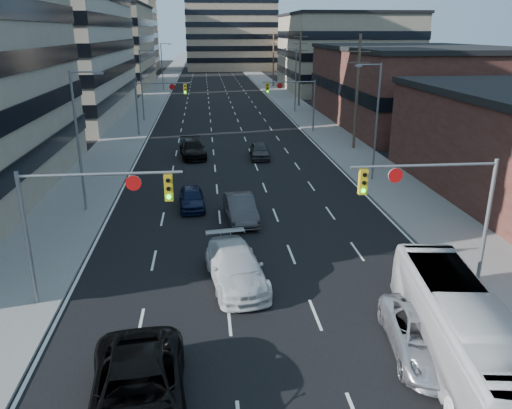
{
  "coord_description": "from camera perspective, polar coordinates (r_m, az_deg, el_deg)",
  "views": [
    {
      "loc": [
        -2.52,
        -11.81,
        11.24
      ],
      "look_at": [
        0.12,
        13.95,
        2.2
      ],
      "focal_mm": 35.0,
      "sensor_mm": 36.0,
      "label": 1
    }
  ],
  "objects": [
    {
      "name": "sedan_blue",
      "position": [
        33.53,
        -7.36,
        0.75
      ],
      "size": [
        1.88,
        4.18,
        1.39
      ],
      "primitive_type": "imported",
      "rotation": [
        0.0,
        0.0,
        0.06
      ],
      "color": "black",
      "rests_on": "ground"
    },
    {
      "name": "signal_far_left",
      "position": [
        57.46,
        -11.21,
        11.95
      ],
      "size": [
        6.09,
        0.33,
        6.0
      ],
      "color": "slate",
      "rests_on": "ground"
    },
    {
      "name": "sidewalk_left",
      "position": [
        142.54,
        -9.76,
        14.48
      ],
      "size": [
        5.0,
        300.0,
        0.15
      ],
      "primitive_type": "cube",
      "color": "slate",
      "rests_on": "ground"
    },
    {
      "name": "transit_bus",
      "position": [
        19.06,
        22.37,
        -13.37
      ],
      "size": [
        3.76,
        10.48,
        2.85
      ],
      "primitive_type": "imported",
      "rotation": [
        0.0,
        0.0,
        -0.14
      ],
      "color": "silver",
      "rests_on": "ground"
    },
    {
      "name": "streetlight_right_near",
      "position": [
        39.48,
        13.43,
        9.71
      ],
      "size": [
        2.03,
        0.22,
        9.0
      ],
      "color": "slate",
      "rests_on": "ground"
    },
    {
      "name": "black_pickup",
      "position": [
        16.45,
        -13.35,
        -20.35
      ],
      "size": [
        3.51,
        6.64,
        1.78
      ],
      "primitive_type": "imported",
      "rotation": [
        0.0,
        0.0,
        0.09
      ],
      "color": "black",
      "rests_on": "ground"
    },
    {
      "name": "sedan_grey_right",
      "position": [
        46.57,
        0.42,
        6.2
      ],
      "size": [
        1.89,
        4.37,
        1.47
      ],
      "primitive_type": "imported",
      "rotation": [
        0.0,
        0.0,
        -0.04
      ],
      "color": "#313133",
      "rests_on": "ground"
    },
    {
      "name": "signal_far_right",
      "position": [
        58.13,
        4.4,
        12.33
      ],
      "size": [
        6.09,
        0.33,
        6.0
      ],
      "color": "slate",
      "rests_on": "ground"
    },
    {
      "name": "streetlight_left_near",
      "position": [
        33.34,
        -19.48,
        7.45
      ],
      "size": [
        2.03,
        0.22,
        9.0
      ],
      "color": "slate",
      "rests_on": "ground"
    },
    {
      "name": "storefront_right_mid",
      "position": [
        67.6,
        17.72,
        12.64
      ],
      "size": [
        20.0,
        30.0,
        9.0
      ],
      "primitive_type": "cube",
      "color": "#472119",
      "rests_on": "ground"
    },
    {
      "name": "bg_block_right",
      "position": [
        146.05,
        8.18,
        17.0
      ],
      "size": [
        22.0,
        22.0,
        12.0
      ],
      "primitive_type": "cube",
      "color": "gray",
      "rests_on": "ground"
    },
    {
      "name": "office_left_far",
      "position": [
        113.9,
        -17.48,
        16.77
      ],
      "size": [
        20.0,
        30.0,
        16.0
      ],
      "primitive_type": "cube",
      "color": "gray",
      "rests_on": "ground"
    },
    {
      "name": "utility_pole_distant",
      "position": [
        108.95,
        2.0,
        16.35
      ],
      "size": [
        2.2,
        0.28,
        11.0
      ],
      "color": "#4C3D2D",
      "rests_on": "ground"
    },
    {
      "name": "office_right_far",
      "position": [
        103.62,
        9.98,
        16.62
      ],
      "size": [
        22.0,
        28.0,
        14.0
      ],
      "primitive_type": "cube",
      "color": "gray",
      "rests_on": "ground"
    },
    {
      "name": "signal_near_left",
      "position": [
        21.55,
        -18.75,
        -0.53
      ],
      "size": [
        6.59,
        0.33,
        6.0
      ],
      "color": "slate",
      "rests_on": "ground"
    },
    {
      "name": "utility_pole_midblock",
      "position": [
        79.38,
        5.03,
        15.22
      ],
      "size": [
        2.2,
        0.28,
        11.0
      ],
      "color": "#4C3D2D",
      "rests_on": "ground"
    },
    {
      "name": "silver_suv",
      "position": [
        19.73,
        18.79,
        -14.0
      ],
      "size": [
        3.24,
        5.75,
        1.52
      ],
      "primitive_type": "imported",
      "rotation": [
        0.0,
        0.0,
        -0.14
      ],
      "color": "silver",
      "rests_on": "ground"
    },
    {
      "name": "road_surface",
      "position": [
        142.28,
        -4.98,
        14.64
      ],
      "size": [
        18.0,
        300.0,
        0.02
      ],
      "primitive_type": "cube",
      "color": "black",
      "rests_on": "ground"
    },
    {
      "name": "sedan_black_far",
      "position": [
        47.34,
        -7.24,
        6.33
      ],
      "size": [
        2.81,
        5.62,
        1.57
      ],
      "primitive_type": "imported",
      "rotation": [
        0.0,
        0.0,
        0.12
      ],
      "color": "black",
      "rests_on": "ground"
    },
    {
      "name": "office_left_mid",
      "position": [
        75.92,
        -26.27,
        19.48
      ],
      "size": [
        26.0,
        34.0,
        28.0
      ],
      "primitive_type": "cube",
      "color": "#ADA089",
      "rests_on": "ground"
    },
    {
      "name": "sedan_grey_center",
      "position": [
        31.04,
        -1.79,
        -0.44
      ],
      "size": [
        2.05,
        4.93,
        1.59
      ],
      "primitive_type": "imported",
      "rotation": [
        0.0,
        0.0,
        0.08
      ],
      "color": "#353437",
      "rests_on": "ground"
    },
    {
      "name": "streetlight_right_far",
      "position": [
        73.22,
        4.42,
        14.34
      ],
      "size": [
        2.03,
        0.22,
        9.0
      ],
      "color": "slate",
      "rests_on": "ground"
    },
    {
      "name": "signal_near_right",
      "position": [
        23.23,
        19.89,
        0.75
      ],
      "size": [
        6.59,
        0.33,
        6.0
      ],
      "color": "slate",
      "rests_on": "ground"
    },
    {
      "name": "sidewalk_right",
      "position": [
        142.94,
        -0.21,
        14.76
      ],
      "size": [
        5.0,
        300.0,
        0.15
      ],
      "primitive_type": "cube",
      "color": "slate",
      "rests_on": "ground"
    },
    {
      "name": "streetlight_left_far",
      "position": [
        102.3,
        -10.61,
        15.46
      ],
      "size": [
        2.03,
        0.22,
        9.0
      ],
      "color": "slate",
      "rests_on": "ground"
    },
    {
      "name": "bg_block_left",
      "position": [
        153.94,
        -16.2,
        18.06
      ],
      "size": [
        24.0,
        24.0,
        20.0
      ],
      "primitive_type": "cube",
      "color": "#ADA089",
      "rests_on": "ground"
    },
    {
      "name": "white_van",
      "position": [
        23.42,
        -2.33,
        -7.13
      ],
      "size": [
        3.11,
        6.07,
        1.68
      ],
      "primitive_type": "imported",
      "rotation": [
        0.0,
        0.0,
        0.13
      ],
      "color": "silver",
      "rests_on": "ground"
    },
    {
      "name": "streetlight_left_mid",
      "position": [
        67.55,
        -12.83,
        13.52
      ],
      "size": [
        2.03,
        0.22,
        9.0
      ],
      "color": "slate",
      "rests_on": "ground"
    },
    {
      "name": "utility_pole_block",
      "position": [
        50.33,
        11.47,
        12.64
      ],
      "size": [
        2.2,
        0.28,
        11.0
      ],
      "color": "#4C3D2D",
      "rests_on": "ground"
    }
  ]
}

